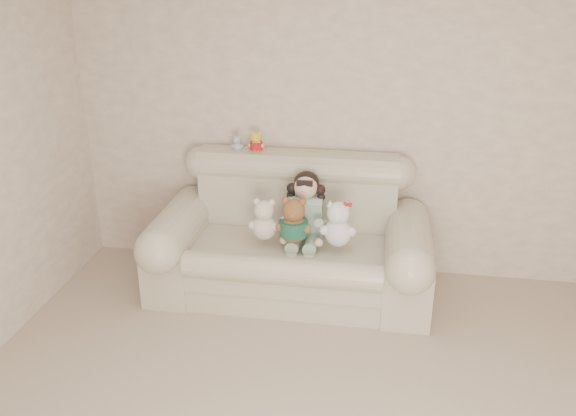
{
  "coord_description": "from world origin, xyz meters",
  "views": [
    {
      "loc": [
        0.2,
        -2.06,
        2.42
      ],
      "look_at": [
        -0.45,
        1.9,
        0.75
      ],
      "focal_mm": 37.5,
      "sensor_mm": 36.0,
      "label": 1
    }
  ],
  "objects_px": {
    "brown_teddy": "(294,216)",
    "cream_teddy": "(264,215)",
    "sofa": "(290,232)",
    "white_cat": "(338,219)",
    "seated_child": "(306,207)"
  },
  "relations": [
    {
      "from": "sofa",
      "to": "seated_child",
      "type": "relative_size",
      "value": 3.82
    },
    {
      "from": "sofa",
      "to": "cream_teddy",
      "type": "height_order",
      "value": "sofa"
    },
    {
      "from": "brown_teddy",
      "to": "cream_teddy",
      "type": "distance_m",
      "value": 0.22
    },
    {
      "from": "brown_teddy",
      "to": "white_cat",
      "type": "height_order",
      "value": "brown_teddy"
    },
    {
      "from": "sofa",
      "to": "brown_teddy",
      "type": "xyz_separation_m",
      "value": [
        0.05,
        -0.14,
        0.19
      ]
    },
    {
      "from": "seated_child",
      "to": "cream_teddy",
      "type": "distance_m",
      "value": 0.34
    },
    {
      "from": "brown_teddy",
      "to": "sofa",
      "type": "bearing_deg",
      "value": 84.84
    },
    {
      "from": "sofa",
      "to": "seated_child",
      "type": "xyz_separation_m",
      "value": [
        0.1,
        0.08,
        0.18
      ]
    },
    {
      "from": "cream_teddy",
      "to": "brown_teddy",
      "type": "bearing_deg",
      "value": -29.68
    },
    {
      "from": "brown_teddy",
      "to": "cream_teddy",
      "type": "bearing_deg",
      "value": 149.12
    },
    {
      "from": "sofa",
      "to": "white_cat",
      "type": "relative_size",
      "value": 5.12
    },
    {
      "from": "sofa",
      "to": "brown_teddy",
      "type": "height_order",
      "value": "sofa"
    },
    {
      "from": "sofa",
      "to": "cream_teddy",
      "type": "relative_size",
      "value": 5.64
    },
    {
      "from": "white_cat",
      "to": "cream_teddy",
      "type": "xyz_separation_m",
      "value": [
        -0.54,
        0.02,
        -0.02
      ]
    },
    {
      "from": "brown_teddy",
      "to": "cream_teddy",
      "type": "height_order",
      "value": "brown_teddy"
    }
  ]
}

